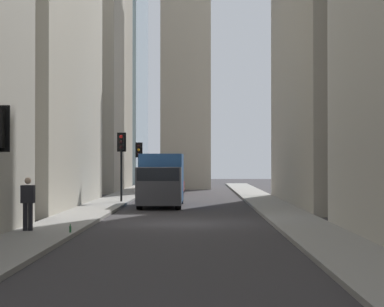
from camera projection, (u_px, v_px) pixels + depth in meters
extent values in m
plane|color=#302D30|center=(183.00, 224.00, 27.08)|extent=(135.00, 135.00, 0.00)
cube|color=gray|center=(68.00, 222.00, 27.13)|extent=(90.00, 2.20, 0.14)
cube|color=gray|center=(298.00, 222.00, 27.04)|extent=(90.00, 2.20, 0.14)
cube|color=#A8A091|center=(65.00, 47.00, 57.86)|extent=(14.13, 10.00, 23.92)
cube|color=#A8A091|center=(186.00, 73.00, 61.79)|extent=(4.36, 4.36, 20.60)
cube|color=#285699|center=(162.00, 178.00, 38.21)|extent=(4.60, 2.25, 2.60)
cube|color=#38383D|center=(159.00, 186.00, 35.00)|extent=(1.90, 2.25, 1.90)
cube|color=black|center=(159.00, 174.00, 35.01)|extent=(1.92, 2.09, 0.64)
cylinder|color=black|center=(178.00, 201.00, 34.99)|extent=(0.88, 0.28, 0.88)
cylinder|color=black|center=(139.00, 201.00, 35.00)|extent=(0.88, 0.28, 0.88)
cylinder|color=black|center=(181.00, 196.00, 39.59)|extent=(0.88, 0.28, 0.88)
cylinder|color=black|center=(146.00, 196.00, 39.60)|extent=(0.88, 0.28, 0.88)
cube|color=maroon|center=(172.00, 187.00, 52.08)|extent=(4.30, 1.78, 0.70)
cube|color=black|center=(172.00, 178.00, 52.29)|extent=(2.10, 1.58, 0.54)
cylinder|color=black|center=(182.00, 190.00, 50.72)|extent=(0.64, 0.22, 0.64)
cylinder|color=black|center=(161.00, 190.00, 50.74)|extent=(0.64, 0.22, 0.64)
cylinder|color=black|center=(183.00, 189.00, 53.42)|extent=(0.64, 0.22, 0.64)
cylinder|color=black|center=(163.00, 189.00, 53.44)|extent=(0.64, 0.22, 0.64)
cylinder|color=black|center=(139.00, 174.00, 50.72)|extent=(0.12, 0.12, 2.68)
cube|color=black|center=(139.00, 150.00, 50.74)|extent=(0.28, 0.32, 0.90)
cube|color=black|center=(139.00, 150.00, 50.90)|extent=(0.03, 0.52, 1.10)
sphere|color=black|center=(139.00, 146.00, 50.58)|extent=(0.20, 0.20, 0.20)
sphere|color=orange|center=(139.00, 150.00, 50.58)|extent=(0.20, 0.20, 0.20)
sphere|color=black|center=(139.00, 154.00, 50.58)|extent=(0.20, 0.20, 0.20)
cylinder|color=black|center=(121.00, 176.00, 39.71)|extent=(0.12, 0.12, 2.96)
cube|color=black|center=(121.00, 142.00, 39.73)|extent=(0.28, 0.32, 0.90)
cube|color=black|center=(122.00, 142.00, 39.89)|extent=(0.03, 0.52, 1.10)
sphere|color=red|center=(121.00, 137.00, 39.58)|extent=(0.20, 0.20, 0.20)
sphere|color=black|center=(121.00, 142.00, 39.57)|extent=(0.20, 0.20, 0.20)
sphere|color=black|center=(121.00, 147.00, 39.57)|extent=(0.20, 0.20, 0.20)
cylinder|color=black|center=(30.00, 217.00, 23.01)|extent=(0.16, 0.16, 0.92)
cylinder|color=black|center=(25.00, 217.00, 23.01)|extent=(0.16, 0.16, 0.92)
cube|color=#232328|center=(28.00, 194.00, 23.02)|extent=(0.26, 0.44, 0.59)
sphere|color=beige|center=(28.00, 181.00, 23.03)|extent=(0.22, 0.22, 0.22)
cylinder|color=#236033|center=(70.00, 229.00, 22.43)|extent=(0.07, 0.07, 0.20)
cylinder|color=#236033|center=(70.00, 225.00, 22.43)|extent=(0.03, 0.03, 0.07)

